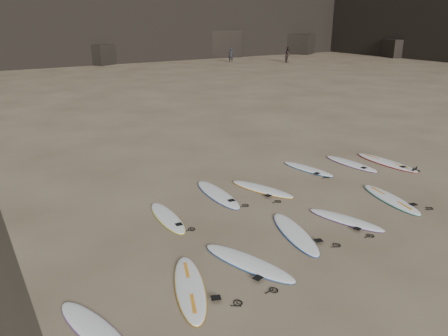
# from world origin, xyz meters

# --- Properties ---
(ground) EXTENTS (240.00, 240.00, 0.00)m
(ground) POSITION_xyz_m (0.00, 0.00, 0.00)
(ground) COLOR #897559
(ground) RESTS_ON ground
(surfboard_0) EXTENTS (1.48, 2.58, 0.09)m
(surfboard_0) POSITION_xyz_m (-4.03, -0.75, 0.05)
(surfboard_0) COLOR white
(surfboard_0) RESTS_ON ground
(surfboard_1) EXTENTS (1.38, 2.64, 0.09)m
(surfboard_1) POSITION_xyz_m (-2.40, -0.60, 0.05)
(surfboard_1) COLOR white
(surfboard_1) RESTS_ON ground
(surfboard_2) EXTENTS (1.29, 2.61, 0.09)m
(surfboard_2) POSITION_xyz_m (-0.50, -0.07, 0.05)
(surfboard_2) COLOR white
(surfboard_2) RESTS_ON ground
(surfboard_3) EXTENTS (1.23, 2.32, 0.08)m
(surfboard_3) POSITION_xyz_m (1.27, -0.21, 0.04)
(surfboard_3) COLOR white
(surfboard_3) RESTS_ON ground
(surfboard_4) EXTENTS (1.17, 2.64, 0.09)m
(surfboard_4) POSITION_xyz_m (3.60, 0.08, 0.05)
(surfboard_4) COLOR white
(surfboard_4) RESTS_ON ground
(surfboard_5) EXTENTS (0.72, 2.33, 0.08)m
(surfboard_5) POSITION_xyz_m (-2.97, 2.64, 0.04)
(surfboard_5) COLOR white
(surfboard_5) RESTS_ON ground
(surfboard_6) EXTENTS (0.81, 2.70, 0.10)m
(surfboard_6) POSITION_xyz_m (-0.85, 3.33, 0.05)
(surfboard_6) COLOR white
(surfboard_6) RESTS_ON ground
(surfboard_7) EXTENTS (1.34, 2.46, 0.09)m
(surfboard_7) POSITION_xyz_m (0.65, 2.94, 0.04)
(surfboard_7) COLOR white
(surfboard_7) RESTS_ON ground
(surfboard_8) EXTENTS (0.94, 2.31, 0.08)m
(surfboard_8) POSITION_xyz_m (3.34, 3.64, 0.04)
(surfboard_8) COLOR white
(surfboard_8) RESTS_ON ground
(surfboard_9) EXTENTS (0.74, 2.47, 0.09)m
(surfboard_9) POSITION_xyz_m (5.20, 3.20, 0.04)
(surfboard_9) COLOR white
(surfboard_9) RESTS_ON ground
(surfboard_10) EXTENTS (0.70, 2.78, 0.10)m
(surfboard_10) POSITION_xyz_m (6.50, 2.56, 0.05)
(surfboard_10) COLOR white
(surfboard_10) RESTS_ON ground
(surfboard_11) EXTENTS (1.10, 2.35, 0.08)m
(surfboard_11) POSITION_xyz_m (-6.15, -0.96, 0.04)
(surfboard_11) COLOR white
(surfboard_11) RESTS_ON ground
(person_a) EXTENTS (0.75, 0.72, 1.73)m
(person_a) POSITION_xyz_m (22.51, 38.63, 0.86)
(person_a) COLOR black
(person_a) RESTS_ON ground
(person_b) EXTENTS (1.12, 1.07, 1.83)m
(person_b) POSITION_xyz_m (28.42, 34.76, 0.92)
(person_b) COLOR black
(person_b) RESTS_ON ground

